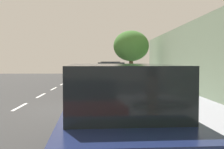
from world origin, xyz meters
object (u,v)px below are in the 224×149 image
(parked_suv_dark_blue_second, at_px, (119,119))
(cyclist_with_backpack, at_px, (120,75))
(parked_sedan_black_mid, at_px, (112,91))
(parked_suv_white_farthest, at_px, (110,72))
(parked_pickup_grey_far, at_px, (111,79))
(street_tree_far_end, at_px, (131,46))
(bicycle_at_curb, at_px, (117,82))

(parked_suv_dark_blue_second, relative_size, cyclist_with_backpack, 2.94)
(parked_sedan_black_mid, height_order, parked_suv_white_farthest, parked_suv_white_farthest)
(parked_sedan_black_mid, xyz_separation_m, parked_pickup_grey_far, (0.07, 6.21, 0.15))
(parked_suv_dark_blue_second, bearing_deg, parked_pickup_grey_far, 89.41)
(parked_suv_white_farthest, bearing_deg, parked_pickup_grey_far, -90.10)
(parked_sedan_black_mid, height_order, street_tree_far_end, street_tree_far_end)
(street_tree_far_end, bearing_deg, parked_suv_dark_blue_second, -95.65)
(parked_suv_dark_blue_second, relative_size, parked_pickup_grey_far, 0.91)
(parked_suv_dark_blue_second, height_order, parked_sedan_black_mid, parked_suv_dark_blue_second)
(parked_suv_white_farthest, height_order, street_tree_far_end, street_tree_far_end)
(parked_suv_dark_blue_second, distance_m, bicycle_at_curb, 17.58)
(parked_pickup_grey_far, distance_m, bicycle_at_curb, 4.15)
(parked_pickup_grey_far, relative_size, bicycle_at_curb, 3.47)
(parked_suv_dark_blue_second, distance_m, parked_sedan_black_mid, 7.27)
(parked_suv_dark_blue_second, relative_size, parked_suv_white_farthest, 1.01)
(bicycle_at_curb, distance_m, street_tree_far_end, 5.99)
(parked_sedan_black_mid, height_order, parked_pickup_grey_far, parked_pickup_grey_far)
(parked_pickup_grey_far, bearing_deg, parked_suv_dark_blue_second, -90.59)
(bicycle_at_curb, bearing_deg, parked_pickup_grey_far, -97.02)
(cyclist_with_backpack, distance_m, street_tree_far_end, 6.02)
(parked_sedan_black_mid, height_order, cyclist_with_backpack, cyclist_with_backpack)
(parked_suv_dark_blue_second, distance_m, parked_suv_white_farthest, 21.84)
(parked_sedan_black_mid, distance_m, parked_pickup_grey_far, 6.22)
(parked_suv_white_farthest, height_order, cyclist_with_backpack, parked_suv_white_farthest)
(parked_sedan_black_mid, bearing_deg, parked_pickup_grey_far, 89.33)
(parked_sedan_black_mid, relative_size, street_tree_far_end, 0.93)
(parked_sedan_black_mid, distance_m, street_tree_far_end, 15.56)
(bicycle_at_curb, height_order, cyclist_with_backpack, cyclist_with_backpack)
(parked_suv_white_farthest, bearing_deg, street_tree_far_end, 16.12)
(parked_sedan_black_mid, xyz_separation_m, cyclist_with_backpack, (0.80, 9.85, 0.24))
(parked_pickup_grey_far, height_order, parked_suv_white_farthest, parked_suv_white_farthest)
(parked_suv_dark_blue_second, xyz_separation_m, parked_suv_white_farthest, (0.15, 21.84, 0.00))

